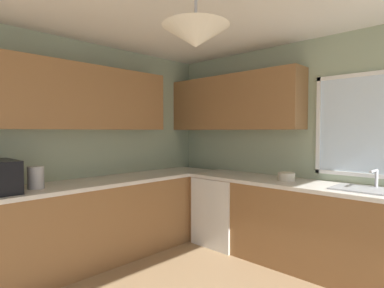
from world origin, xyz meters
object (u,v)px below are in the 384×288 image
at_px(bowl, 286,177).
at_px(dishwasher, 224,210).
at_px(sink_assembly, 372,190).
at_px(kettle, 36,178).

bearing_deg(bowl, dishwasher, -177.94).
bearing_deg(dishwasher, sink_assembly, 1.23).
xyz_separation_m(kettle, bowl, (1.48, 2.08, -0.06)).
height_order(dishwasher, bowl, bowl).
relative_size(kettle, bowl, 1.15).
bearing_deg(bowl, kettle, -125.30).
distance_m(dishwasher, kettle, 2.23).
bearing_deg(bowl, sink_assembly, 0.41).
relative_size(dishwasher, kettle, 3.99).
distance_m(sink_assembly, bowl, 0.84).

